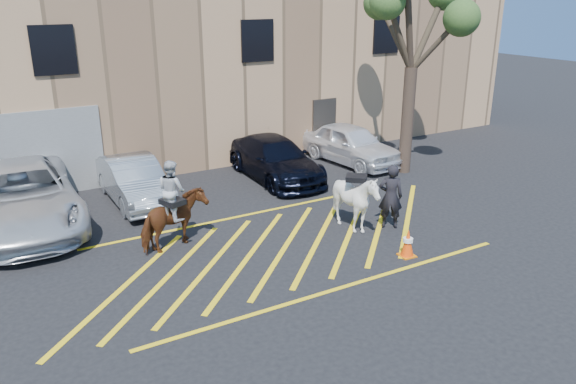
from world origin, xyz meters
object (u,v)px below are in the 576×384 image
mounted_bay (173,214)px  traffic_cone (408,243)px  car_white_suv (351,144)px  tree (415,10)px  handler (391,196)px  saddled_white (355,201)px  car_blue_suv (275,159)px  car_white_pickup (21,197)px  car_silver_sedan (134,181)px

mounted_bay → traffic_cone: mounted_bay is taller
car_white_suv → mounted_bay: 9.40m
tree → handler: bearing=-135.4°
mounted_bay → saddled_white: (4.71, -1.40, -0.09)m
mounted_bay → car_white_suv: bearing=25.3°
mounted_bay → traffic_cone: (4.87, -3.39, -0.59)m
traffic_cone → car_blue_suv: bearing=88.6°
car_white_pickup → tree: size_ratio=0.86×
handler → mounted_bay: mounted_bay is taller
saddled_white → traffic_cone: (0.17, -1.99, -0.50)m
car_white_pickup → mounted_bay: (3.20, -3.54, 0.08)m
car_white_pickup → mounted_bay: size_ratio=2.67×
traffic_cone → car_white_pickup: bearing=139.4°
mounted_bay → tree: size_ratio=0.32×
traffic_cone → car_white_suv: bearing=63.9°
car_white_pickup → car_blue_suv: car_white_pickup is taller
saddled_white → tree: 7.66m
car_white_pickup → handler: size_ratio=3.44×
handler → tree: size_ratio=0.25×
car_silver_sedan → traffic_cone: 8.75m
handler → traffic_cone: bearing=99.0°
car_white_pickup → tree: tree is taller
saddled_white → mounted_bay: bearing=163.4°
car_silver_sedan → car_blue_suv: bearing=-1.7°
car_white_pickup → car_blue_suv: (8.24, 0.27, -0.17)m
car_blue_suv → car_white_pickup: bearing=-176.5°
car_silver_sedan → traffic_cone: car_silver_sedan is taller
mounted_bay → tree: 10.85m
car_white_pickup → tree: (12.73, -1.46, 4.82)m
handler → car_silver_sedan: bearing=-10.4°
handler → saddled_white: (-0.97, 0.31, -0.05)m
mounted_bay → handler: bearing=-16.8°
car_silver_sedan → tree: (9.47, -1.83, 4.99)m
handler → traffic_cone: handler is taller
traffic_cone → tree: tree is taller
handler → mounted_bay: bearing=17.9°
car_blue_suv → handler: bearing=-81.8°
traffic_cone → tree: bearing=49.6°
traffic_cone → tree: 8.95m
car_blue_suv → traffic_cone: (-0.17, -7.20, -0.35)m
car_white_pickup → car_silver_sedan: car_white_pickup is taller
car_white_suv → saddled_white: (-3.79, -5.42, 0.11)m
car_silver_sedan → handler: (5.62, -5.62, 0.22)m
car_white_suv → handler: 6.38m
car_white_pickup → tree: 13.69m
mounted_bay → car_silver_sedan: bearing=89.1°
car_blue_suv → tree: bearing=-19.4°
car_white_suv → mounted_bay: bearing=-161.0°
car_blue_suv → traffic_cone: size_ratio=6.71×
saddled_white → car_silver_sedan: bearing=131.2°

